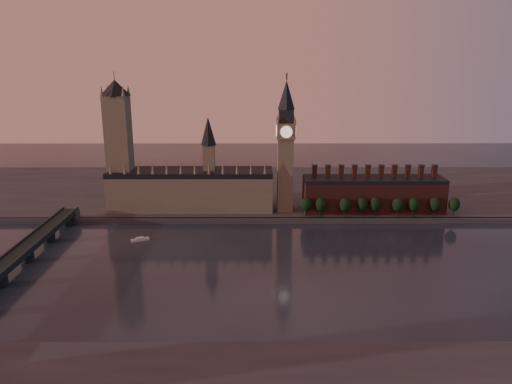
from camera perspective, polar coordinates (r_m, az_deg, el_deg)
ground at (r=297.73m, az=2.58°, el=-9.18°), size 900.00×900.00×0.00m
north_bank at (r=465.02m, az=1.57°, el=0.17°), size 900.00×182.00×4.00m
palace_of_westminster at (r=401.93m, az=-7.37°, el=0.52°), size 130.00×30.30×74.00m
victoria_tower at (r=405.09m, az=-15.41°, el=5.63°), size 24.00×24.00×108.00m
big_ben at (r=387.17m, az=3.41°, el=5.39°), size 15.00×15.00×107.00m
chimney_block at (r=406.03m, az=13.23°, el=-0.17°), size 110.00×25.00×37.00m
embankment_tree_0 at (r=383.66m, az=5.78°, el=-1.42°), size 8.60×8.60×14.88m
embankment_tree_1 at (r=384.35m, az=7.39°, el=-1.44°), size 8.60×8.60×14.88m
embankment_tree_2 at (r=386.87m, az=10.14°, el=-1.44°), size 8.60×8.60×14.88m
embankment_tree_3 at (r=390.69m, az=12.03°, el=-1.37°), size 8.60×8.60×14.88m
embankment_tree_4 at (r=392.99m, az=13.41°, el=-1.36°), size 8.60×8.60×14.88m
embankment_tree_5 at (r=396.62m, az=15.90°, el=-1.38°), size 8.60×8.60×14.88m
embankment_tree_6 at (r=399.95m, az=17.55°, el=-1.37°), size 8.60×8.60×14.88m
embankment_tree_7 at (r=405.87m, az=19.75°, el=-1.33°), size 8.60×8.60×14.88m
embankment_tree_8 at (r=410.72m, az=21.71°, el=-1.33°), size 8.60×8.60×14.88m
westminster_bridge at (r=324.19m, az=-26.16°, el=-7.29°), size 14.00×200.00×11.55m
river_boat at (r=354.69m, az=-13.12°, el=-5.29°), size 12.85×8.50×2.50m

